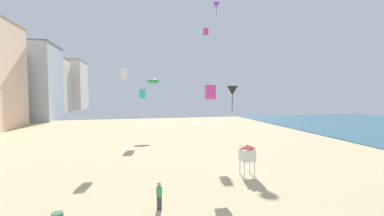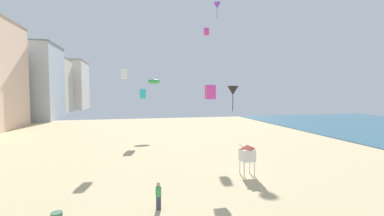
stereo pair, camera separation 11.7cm
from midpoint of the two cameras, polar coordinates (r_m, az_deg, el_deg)
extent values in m
cube|color=#ADB7C1|center=(76.32, -33.89, 4.66)|extent=(17.05, 13.61, 18.41)
cube|color=slate|center=(77.16, -34.14, 11.62)|extent=(17.39, 13.88, 0.30)
cube|color=beige|center=(94.54, -29.70, 4.26)|extent=(12.05, 17.94, 17.71)
cube|color=gray|center=(95.15, -29.87, 9.69)|extent=(12.29, 18.30, 0.30)
cube|color=silver|center=(115.34, -26.62, 4.44)|extent=(16.41, 17.50, 18.91)
cube|color=gray|center=(115.94, -26.76, 9.18)|extent=(16.74, 17.85, 0.30)
cube|color=#383D4C|center=(16.38, -7.43, -20.00)|extent=(0.28, 0.18, 0.80)
cylinder|color=#389951|center=(16.11, -7.46, -17.72)|extent=(0.34, 0.34, 0.60)
sphere|color=tan|center=(15.96, -7.47, -16.31)|extent=(0.24, 0.24, 0.24)
cylinder|color=white|center=(22.11, 11.30, -13.16)|extent=(0.10, 0.10, 1.20)
cylinder|color=white|center=(22.49, 13.44, -12.91)|extent=(0.10, 0.10, 1.20)
cylinder|color=white|center=(22.90, 10.35, -12.56)|extent=(0.10, 0.10, 1.20)
cylinder|color=white|center=(23.26, 12.44, -12.33)|extent=(0.10, 0.10, 1.20)
cube|color=white|center=(22.40, 11.92, -10.04)|extent=(1.10, 1.10, 1.00)
pyramid|color=#D14C3D|center=(22.26, 11.94, -8.35)|extent=(1.10, 1.10, 0.35)
cube|color=#DB3D9E|center=(44.06, 2.97, 16.44)|extent=(0.71, 0.71, 1.12)
ellipsoid|color=green|center=(45.58, -8.60, 5.79)|extent=(2.11, 0.59, 0.82)
cube|color=white|center=(32.05, -14.91, 7.28)|extent=(0.71, 0.71, 1.11)
cube|color=#2DB7CC|center=(38.85, -10.97, 3.10)|extent=(0.89, 0.89, 1.40)
cone|color=purple|center=(52.10, 5.32, 21.56)|extent=(1.25, 1.25, 1.03)
cylinder|color=#63278B|center=(51.68, 5.31, 20.06)|extent=(0.07, 0.07, 1.83)
cone|color=black|center=(40.15, 8.79, 3.82)|extent=(1.72, 1.72, 1.40)
cylinder|color=black|center=(40.18, 8.76, 1.03)|extent=(0.09, 0.09, 2.50)
cube|color=#DB3D9E|center=(23.41, 3.89, 3.52)|extent=(0.80, 0.80, 1.26)
camera|label=1|loc=(0.06, -90.14, -0.01)|focal=24.23mm
camera|label=2|loc=(0.06, 89.86, 0.01)|focal=24.23mm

